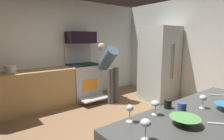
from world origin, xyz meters
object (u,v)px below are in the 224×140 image
(refrigerator, at_px, (159,64))
(wine_glass_far, at_px, (146,124))
(wine_glass_mid, at_px, (155,104))
(mug_tea, at_px, (168,104))
(mug_coffee, at_px, (182,108))
(wine_glass_extra, at_px, (203,99))
(person_cook, at_px, (109,67))
(oven_range, at_px, (84,80))
(mixing_bowl_prep, at_px, (185,121))
(microwave, at_px, (81,37))
(wine_glass_near, at_px, (130,109))
(stock_pot, at_px, (10,69))

(refrigerator, bearing_deg, wine_glass_far, -143.62)
(wine_glass_far, bearing_deg, wine_glass_mid, 30.89)
(refrigerator, relative_size, wine_glass_far, 11.86)
(wine_glass_far, height_order, mug_tea, wine_glass_far)
(mug_coffee, distance_m, mug_tea, 0.16)
(wine_glass_mid, distance_m, wine_glass_extra, 0.55)
(refrigerator, height_order, person_cook, refrigerator)
(wine_glass_far, xyz_separation_m, mug_coffee, (0.64, 0.11, -0.07))
(refrigerator, relative_size, wine_glass_extra, 13.36)
(mug_tea, bearing_deg, person_cook, 65.35)
(mug_coffee, bearing_deg, wine_glass_mid, 152.42)
(oven_range, xyz_separation_m, mug_coffee, (-0.77, -3.31, 0.45))
(wine_glass_far, bearing_deg, mixing_bowl_prep, -5.34)
(refrigerator, height_order, wine_glass_mid, refrigerator)
(mixing_bowl_prep, distance_m, wine_glass_mid, 0.29)
(microwave, bearing_deg, mixing_bowl_prep, -105.32)
(wine_glass_near, bearing_deg, stock_pot, 97.15)
(mixing_bowl_prep, relative_size, wine_glass_near, 1.64)
(wine_glass_near, bearing_deg, mixing_bowl_prep, -44.06)
(mug_tea, bearing_deg, wine_glass_far, -157.23)
(mixing_bowl_prep, relative_size, mug_tea, 2.83)
(stock_pot, bearing_deg, microwave, 2.70)
(wine_glass_far, distance_m, stock_pot, 3.45)
(person_cook, distance_m, stock_pot, 2.19)
(microwave, bearing_deg, stock_pot, -177.30)
(person_cook, bearing_deg, wine_glass_far, -122.66)
(oven_range, height_order, wine_glass_mid, oven_range)
(oven_range, relative_size, microwave, 2.00)
(mixing_bowl_prep, relative_size, wine_glass_extra, 1.77)
(wine_glass_mid, bearing_deg, wine_glass_extra, -20.58)
(wine_glass_extra, bearing_deg, wine_glass_far, -177.14)
(wine_glass_extra, bearing_deg, person_cook, 72.08)
(refrigerator, distance_m, wine_glass_far, 3.70)
(wine_glass_near, xyz_separation_m, mug_tea, (0.53, -0.01, -0.07))
(wine_glass_far, bearing_deg, oven_range, 67.54)
(mug_tea, bearing_deg, microwave, 76.58)
(person_cook, xyz_separation_m, mixing_bowl_prep, (-1.38, -2.88, 0.03))
(wine_glass_far, bearing_deg, mug_tea, 22.77)
(wine_glass_far, distance_m, wine_glass_extra, 0.92)
(microwave, bearing_deg, wine_glass_near, -111.93)
(refrigerator, bearing_deg, person_cook, 151.22)
(person_cook, height_order, mug_coffee, person_cook)
(oven_range, relative_size, mixing_bowl_prep, 5.85)
(oven_range, height_order, wine_glass_near, oven_range)
(oven_range, bearing_deg, wine_glass_far, -112.46)
(wine_glass_mid, xyz_separation_m, stock_pot, (-0.69, 3.19, -0.02))
(wine_glass_extra, bearing_deg, refrigerator, 46.16)
(wine_glass_mid, distance_m, mug_tea, 0.25)
(oven_range, distance_m, wine_glass_near, 3.44)
(oven_range, distance_m, mug_coffee, 3.42)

